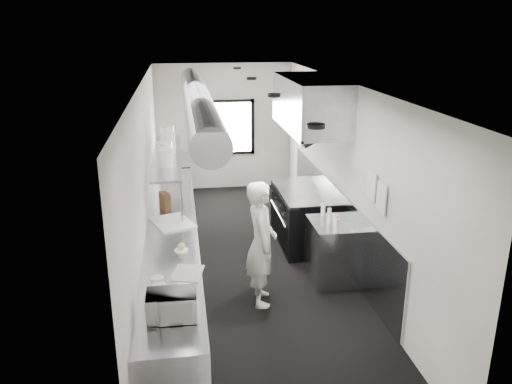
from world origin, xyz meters
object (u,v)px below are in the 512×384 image
object	(u,v)px
squeeze_bottle_b	(335,220)
plate_stack_c	(168,143)
bottle_station	(333,251)
squeeze_bottle_d	(329,214)
line_cook	(261,243)
cutting_board	(172,223)
knife_block	(165,201)
deli_tub_b	(157,282)
squeeze_bottle_a	(337,225)
pass_shelf	(168,157)
prep_counter	(173,256)
squeeze_bottle_e	(323,209)
plate_stack_a	(165,158)
exhaust_hood	(310,104)
microwave	(172,305)
deli_tub_a	(159,290)
small_plate	(181,250)
plate_stack_b	(165,151)
squeeze_bottle_c	(329,218)
far_work_table	(174,181)
plate_stack_d	(167,136)
range	(303,216)

from	to	relation	value
squeeze_bottle_b	plate_stack_c	bearing A→B (deg)	139.75
bottle_station	squeeze_bottle_d	world-z (taller)	squeeze_bottle_d
line_cook	cutting_board	world-z (taller)	line_cook
knife_block	bottle_station	bearing A→B (deg)	-43.73
deli_tub_b	squeeze_bottle_a	world-z (taller)	squeeze_bottle_a
pass_shelf	knife_block	distance (m)	0.91
prep_counter	deli_tub_b	bearing A→B (deg)	-94.65
squeeze_bottle_e	squeeze_bottle_b	bearing A→B (deg)	-81.28
plate_stack_a	cutting_board	bearing A→B (deg)	-83.93
bottle_station	squeeze_bottle_e	bearing A→B (deg)	105.02
plate_stack_a	bottle_station	bearing A→B (deg)	-22.45
exhaust_hood	bottle_station	xyz separation A→B (m)	(0.05, -1.40, -1.94)
microwave	deli_tub_a	xyz separation A→B (m)	(-0.14, 0.46, -0.08)
cutting_board	squeeze_bottle_a	xyz separation A→B (m)	(2.23, -0.64, 0.08)
squeeze_bottle_b	small_plate	bearing A→B (deg)	-166.37
pass_shelf	plate_stack_b	world-z (taller)	plate_stack_b
line_cook	small_plate	distance (m)	1.06
squeeze_bottle_b	squeeze_bottle_c	bearing A→B (deg)	117.68
exhaust_hood	deli_tub_b	bearing A→B (deg)	-129.41
plate_stack_a	far_work_table	bearing A→B (deg)	88.85
exhaust_hood	cutting_board	world-z (taller)	exhaust_hood
microwave	small_plate	size ratio (longest dim) A/B	2.57
pass_shelf	plate_stack_d	distance (m)	0.68
deli_tub_b	squeeze_bottle_b	world-z (taller)	squeeze_bottle_b
squeeze_bottle_e	plate_stack_a	bearing A→B (deg)	163.59
small_plate	plate_stack_a	xyz separation A→B (m)	(-0.18, 1.60, 0.79)
squeeze_bottle_c	squeeze_bottle_e	world-z (taller)	squeeze_bottle_e
plate_stack_c	squeeze_bottle_e	distance (m)	2.82
cutting_board	plate_stack_c	world-z (taller)	plate_stack_c
prep_counter	far_work_table	distance (m)	3.70
prep_counter	plate_stack_b	distance (m)	1.72
small_plate	plate_stack_d	world-z (taller)	plate_stack_d
cutting_board	squeeze_bottle_a	size ratio (longest dim) A/B	3.53
plate_stack_d	plate_stack_c	bearing A→B (deg)	-86.79
squeeze_bottle_e	microwave	bearing A→B (deg)	-131.69
range	deli_tub_a	size ratio (longest dim) A/B	10.22
small_plate	plate_stack_b	xyz separation A→B (m)	(-0.19, 1.99, 0.81)
line_cook	plate_stack_d	bearing A→B (deg)	26.28
cutting_board	squeeze_bottle_e	world-z (taller)	squeeze_bottle_e
plate_stack_b	squeeze_bottle_d	world-z (taller)	plate_stack_b
deli_tub_b	plate_stack_b	bearing A→B (deg)	88.60
deli_tub_a	deli_tub_b	world-z (taller)	deli_tub_a
plate_stack_b	pass_shelf	bearing A→B (deg)	85.29
deli_tub_a	cutting_board	bearing A→B (deg)	86.44
bottle_station	squeeze_bottle_d	xyz separation A→B (m)	(-0.04, 0.13, 0.54)
squeeze_bottle_e	cutting_board	bearing A→B (deg)	179.44
deli_tub_b	plate_stack_a	xyz separation A→B (m)	(0.08, 2.48, 0.75)
far_work_table	deli_tub_b	xyz separation A→B (m)	(-0.14, -5.40, 0.50)
plate_stack_b	line_cook	bearing A→B (deg)	-55.75
small_plate	cutting_board	distance (m)	0.96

